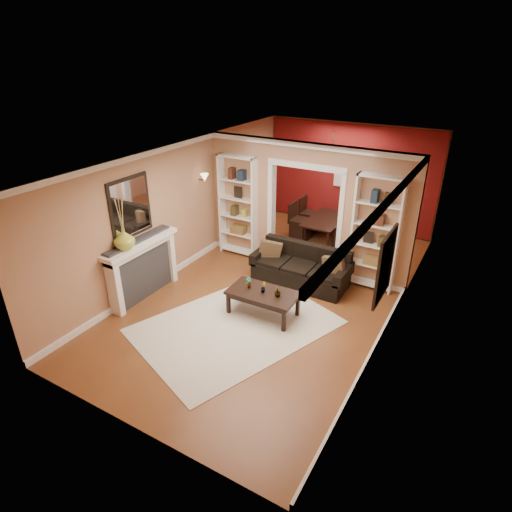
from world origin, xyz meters
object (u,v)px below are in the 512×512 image
Objects in this scene: dining_table at (326,229)px; coffee_table at (263,303)px; bookshelf_right at (375,234)px; bookshelf_left at (238,207)px; sofa at (301,266)px; fireplace at (144,269)px.

coffee_table is at bearing -175.60° from dining_table.
bookshelf_right reaches higher than dining_table.
dining_table is (1.44, 1.82, -0.89)m from bookshelf_left.
fireplace is at bearing -140.59° from sofa.
fireplace is (-0.54, -2.53, -0.57)m from bookshelf_left.
bookshelf_left is at bearing 130.00° from coffee_table.
sofa is 2.07m from bookshelf_left.
bookshelf_right reaches higher than coffee_table.
coffee_table is 3.80m from dining_table.
sofa is 2.44m from dining_table.
fireplace is at bearing -102.05° from bookshelf_left.
dining_table is at bearing 92.99° from coffee_table.
sofa is at bearing 39.41° from fireplace.
bookshelf_left and bookshelf_right have the same top height.
fireplace is (-3.64, -2.53, -0.57)m from bookshelf_right.
sofa is 1.39m from coffee_table.
dining_table reaches higher than coffee_table.
bookshelf_left is at bearing 141.71° from dining_table.
fireplace is (-2.27, -0.57, 0.34)m from coffee_table.
sofa is 1.59m from bookshelf_right.
bookshelf_right reaches higher than sofa.
bookshelf_right is 2.62m from dining_table.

